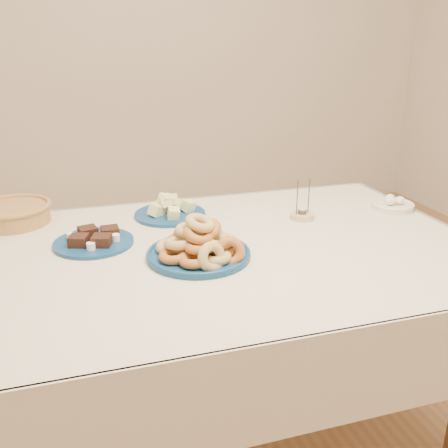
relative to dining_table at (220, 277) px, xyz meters
The scene contains 8 objects.
ground 0.64m from the dining_table, ahead, with size 5.00×5.00×0.00m, color #976C47.
dining_table is the anchor object (origin of this frame).
donut_platter 0.17m from the dining_table, 143.28° to the right, with size 0.39×0.39×0.15m.
melon_plate 0.39m from the dining_table, 104.92° to the left, with size 0.34×0.34×0.09m.
brownie_plate 0.43m from the dining_table, 159.19° to the left, with size 0.30×0.30×0.05m.
wicker_basket 0.81m from the dining_table, 146.07° to the left, with size 0.30×0.30×0.07m.
candle_holder 0.43m from the dining_table, 25.07° to the left, with size 0.10×0.10×0.15m.
egg_bowl 0.80m from the dining_table, 12.83° to the left, with size 0.19×0.19×0.05m.
Camera 1 is at (-0.42, -1.43, 1.39)m, focal length 40.00 mm.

